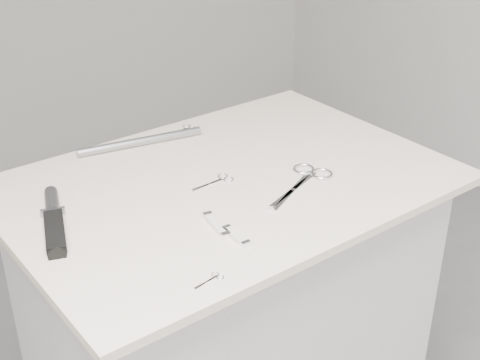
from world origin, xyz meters
TOP-DOWN VIEW (x-y plane):
  - plinth at (0.00, 0.00)m, footprint 0.90×0.60m
  - display_board at (0.00, 0.00)m, footprint 1.00×0.70m
  - large_shears at (0.14, -0.11)m, footprint 0.23×0.14m
  - embroidery_scissors_a at (-0.02, 0.00)m, footprint 0.11×0.05m
  - embroidery_scissors_b at (0.07, 0.29)m, footprint 0.10×0.05m
  - tiny_scissors at (-0.25, -0.29)m, footprint 0.06×0.03m
  - sheathed_knife at (-0.39, 0.07)m, footprint 0.12×0.24m
  - pocket_knife_a at (-0.14, -0.15)m, footprint 0.04×0.10m
  - pocket_knife_b at (-0.13, -0.21)m, footprint 0.02×0.08m
  - metal_rail at (-0.07, 0.28)m, footprint 0.32×0.09m

SIDE VIEW (x-z plane):
  - plinth at x=0.00m, z-range 0.00..0.90m
  - display_board at x=0.00m, z-range 0.90..0.92m
  - tiny_scissors at x=-0.25m, z-range 0.92..0.92m
  - embroidery_scissors_b at x=0.07m, z-range 0.92..0.92m
  - embroidery_scissors_a at x=-0.02m, z-range 0.92..0.92m
  - large_shears at x=0.14m, z-range 0.92..0.93m
  - pocket_knife_b at x=-0.13m, z-range 0.92..0.93m
  - pocket_knife_a at x=-0.14m, z-range 0.92..0.93m
  - sheathed_knife at x=-0.39m, z-range 0.91..0.94m
  - metal_rail at x=-0.07m, z-range 0.92..0.94m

